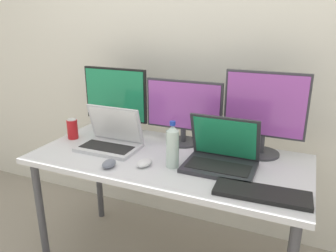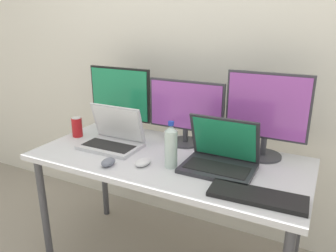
% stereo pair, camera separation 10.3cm
% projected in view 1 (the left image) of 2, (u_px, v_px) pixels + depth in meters
% --- Properties ---
extents(wall_back, '(7.00, 0.08, 2.60)m').
position_uv_depth(wall_back, '(204.00, 45.00, 2.15)').
color(wall_back, silver).
rests_on(wall_back, ground).
extents(work_desk, '(1.51, 0.71, 0.74)m').
position_uv_depth(work_desk, '(168.00, 168.00, 1.83)').
color(work_desk, '#424247').
rests_on(work_desk, ground).
extents(monitor_left, '(0.45, 0.19, 0.43)m').
position_uv_depth(monitor_left, '(116.00, 99.00, 2.14)').
color(monitor_left, black).
rests_on(monitor_left, work_desk).
extents(monitor_center, '(0.47, 0.19, 0.39)m').
position_uv_depth(monitor_center, '(183.00, 110.00, 1.95)').
color(monitor_center, '#38383D').
rests_on(monitor_center, work_desk).
extents(monitor_right, '(0.44, 0.20, 0.47)m').
position_uv_depth(monitor_right, '(265.00, 111.00, 1.76)').
color(monitor_right, '#38383D').
rests_on(monitor_right, work_desk).
extents(laptop_silver, '(0.35, 0.24, 0.24)m').
position_uv_depth(laptop_silver, '(111.00, 139.00, 1.92)').
color(laptop_silver, silver).
rests_on(laptop_silver, work_desk).
extents(laptop_secondary, '(0.36, 0.26, 0.26)m').
position_uv_depth(laptop_secondary, '(221.00, 156.00, 1.68)').
color(laptop_secondary, '#2D2D33').
rests_on(laptop_secondary, work_desk).
extents(keyboard_main, '(0.42, 0.16, 0.02)m').
position_uv_depth(keyboard_main, '(262.00, 193.00, 1.42)').
color(keyboard_main, black).
rests_on(keyboard_main, work_desk).
extents(mouse_by_keyboard, '(0.08, 0.11, 0.03)m').
position_uv_depth(mouse_by_keyboard, '(144.00, 163.00, 1.70)').
color(mouse_by_keyboard, silver).
rests_on(mouse_by_keyboard, work_desk).
extents(mouse_by_laptop, '(0.07, 0.10, 0.04)m').
position_uv_depth(mouse_by_laptop, '(109.00, 164.00, 1.68)').
color(mouse_by_laptop, slate).
rests_on(mouse_by_laptop, work_desk).
extents(water_bottle, '(0.07, 0.07, 0.25)m').
position_uv_depth(water_bottle, '(172.00, 146.00, 1.66)').
color(water_bottle, silver).
rests_on(water_bottle, work_desk).
extents(soda_can_near_keyboard, '(0.07, 0.07, 0.13)m').
position_uv_depth(soda_can_near_keyboard, '(72.00, 129.00, 2.07)').
color(soda_can_near_keyboard, red).
rests_on(soda_can_near_keyboard, work_desk).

